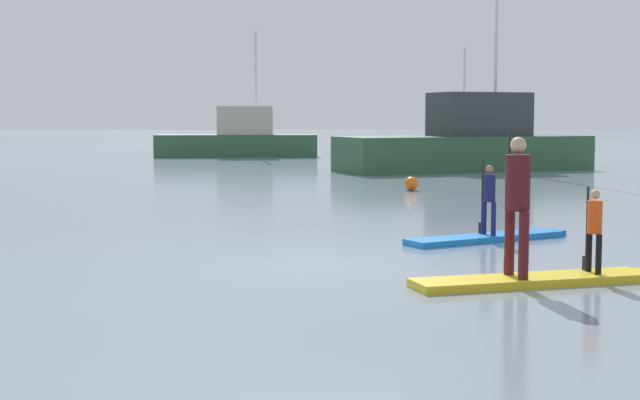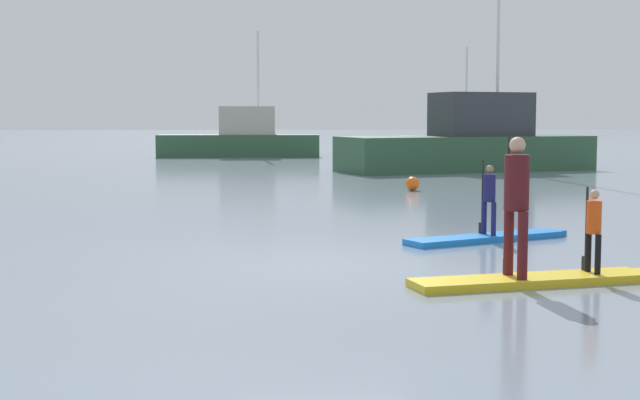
# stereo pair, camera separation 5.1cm
# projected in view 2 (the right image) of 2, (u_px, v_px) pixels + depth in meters

# --- Properties ---
(ground_plane) EXTENTS (240.00, 240.00, 0.00)m
(ground_plane) POSITION_uv_depth(u_px,v_px,m) (330.00, 265.00, 12.61)
(ground_plane) COLOR gray
(paddleboard_near) EXTENTS (3.01, 1.61, 0.10)m
(paddleboard_near) POSITION_uv_depth(u_px,v_px,m) (489.00, 238.00, 15.03)
(paddleboard_near) COLOR blue
(paddleboard_near) RESTS_ON ground
(paddler_child_solo) EXTENTS (0.26, 0.38, 1.22)m
(paddler_child_solo) POSITION_uv_depth(u_px,v_px,m) (489.00, 196.00, 14.97)
(paddler_child_solo) COLOR #19194C
(paddler_child_solo) RESTS_ON paddleboard_near
(paddleboard_far) EXTENTS (3.26, 1.07, 0.10)m
(paddleboard_far) POSITION_uv_depth(u_px,v_px,m) (537.00, 280.00, 11.17)
(paddleboard_far) COLOR gold
(paddleboard_far) RESTS_ON ground
(paddler_adult) EXTENTS (0.34, 0.52, 1.74)m
(paddler_adult) POSITION_uv_depth(u_px,v_px,m) (516.00, 197.00, 11.00)
(paddler_adult) COLOR #4C1419
(paddler_adult) RESTS_ON paddleboard_far
(paddler_child_front) EXTENTS (0.21, 0.37, 1.06)m
(paddler_child_front) POSITION_uv_depth(u_px,v_px,m) (593.00, 227.00, 11.33)
(paddler_child_front) COLOR black
(paddler_child_front) RESTS_ON paddleboard_far
(fishing_boat_white_large) EXTENTS (9.91, 5.11, 9.47)m
(fishing_boat_white_large) POSITION_uv_depth(u_px,v_px,m) (470.00, 144.00, 34.06)
(fishing_boat_white_large) COLOR #2D5638
(fishing_boat_white_large) RESTS_ON ground
(fishing_boat_green_midground) EXTENTS (8.03, 2.45, 6.16)m
(fishing_boat_green_midground) POSITION_uv_depth(u_px,v_px,m) (241.00, 139.00, 45.25)
(fishing_boat_green_midground) COLOR #2D5638
(fishing_boat_green_midground) RESTS_ON ground
(motor_boat_small_navy) EXTENTS (6.02, 1.95, 5.65)m
(motor_boat_small_navy) POSITION_uv_depth(u_px,v_px,m) (456.00, 140.00, 48.93)
(motor_boat_small_navy) COLOR silver
(motor_boat_small_navy) RESTS_ON ground
(mooring_buoy_mid) EXTENTS (0.38, 0.38, 0.38)m
(mooring_buoy_mid) POSITION_uv_depth(u_px,v_px,m) (413.00, 184.00, 25.05)
(mooring_buoy_mid) COLOR orange
(mooring_buoy_mid) RESTS_ON ground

